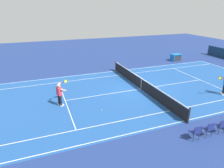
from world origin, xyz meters
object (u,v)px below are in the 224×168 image
tennis_net (141,84)px  tennis_ball (102,110)px  equipment_cart_tarped (176,57)px  tennis_player_near (60,93)px  spectator_chair_2 (221,125)px  spectator_chair_3 (209,128)px  spectator_chair_4 (196,131)px

tennis_net → tennis_ball: tennis_net is taller
tennis_ball → equipment_cart_tarped: (-13.21, -9.41, 0.40)m
tennis_player_near → equipment_cart_tarped: (-15.69, -7.67, -0.49)m
tennis_ball → spectator_chair_2: size_ratio=0.08×
tennis_player_near → spectator_chair_2: tennis_player_near is taller
tennis_ball → equipment_cart_tarped: 16.22m
tennis_net → spectator_chair_3: (-0.10, 7.20, 0.03)m
tennis_player_near → spectator_chair_2: size_ratio=1.93×
tennis_player_near → equipment_cart_tarped: size_ratio=1.36×
spectator_chair_3 → equipment_cart_tarped: spectator_chair_3 is taller
spectator_chair_4 → tennis_player_near: bearing=-47.2°
tennis_player_near → spectator_chair_4: tennis_player_near is taller
tennis_net → spectator_chair_3: 7.20m
tennis_net → equipment_cart_tarped: (-8.88, -6.99, -0.05)m
tennis_net → tennis_ball: size_ratio=177.27×
tennis_ball → equipment_cart_tarped: equipment_cart_tarped is taller
tennis_net → tennis_ball: (4.32, 2.42, -0.46)m
spectator_chair_3 → spectator_chair_4: size_ratio=1.00×
spectator_chair_3 → spectator_chair_2: bearing=180.0°
tennis_player_near → equipment_cart_tarped: tennis_player_near is taller
spectator_chair_2 → spectator_chair_4: bearing=0.0°
tennis_net → spectator_chair_4: 7.24m
spectator_chair_2 → spectator_chair_4: 1.73m
tennis_net → spectator_chair_2: (-0.97, 7.20, 0.03)m
spectator_chair_3 → spectator_chair_4: (0.87, 0.00, 0.00)m
tennis_net → spectator_chair_4: bearing=83.9°
tennis_player_near → equipment_cart_tarped: 17.47m
tennis_net → equipment_cart_tarped: 11.30m
spectator_chair_3 → equipment_cart_tarped: 16.69m
tennis_ball → spectator_chair_2: bearing=137.9°
spectator_chair_4 → equipment_cart_tarped: size_ratio=0.70×
tennis_player_near → equipment_cart_tarped: bearing=-154.0°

